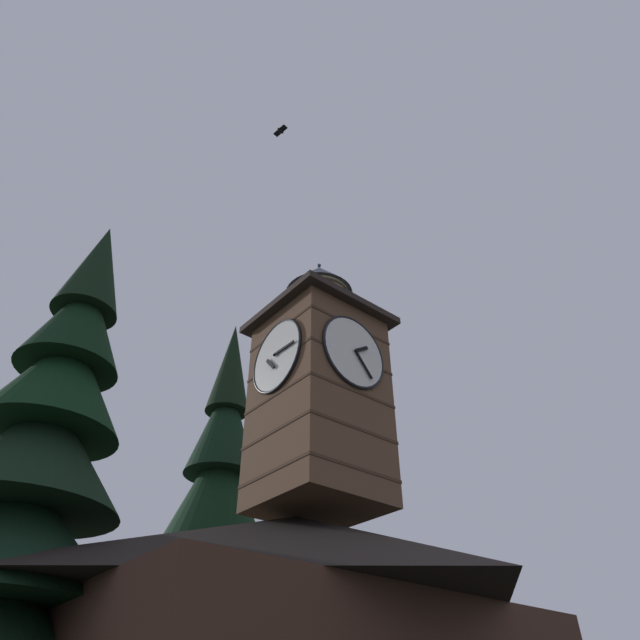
{
  "coord_description": "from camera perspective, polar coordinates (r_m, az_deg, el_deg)",
  "views": [
    {
      "loc": [
        11.21,
        11.87,
        1.81
      ],
      "look_at": [
        0.74,
        -0.92,
        13.95
      ],
      "focal_mm": 31.5,
      "sensor_mm": 36.0,
      "label": 1
    }
  ],
  "objects": [
    {
      "name": "pine_tree_aside",
      "position": [
        16.9,
        -27.6,
        -15.34
      ],
      "size": [
        6.7,
        6.7,
        16.39
      ],
      "color": "#473323",
      "rests_on": "ground_plane"
    },
    {
      "name": "flying_bird_high",
      "position": [
        22.04,
        -4.04,
        18.63
      ],
      "size": [
        0.3,
        0.59,
        0.16
      ],
      "color": "black"
    },
    {
      "name": "pine_tree_behind",
      "position": [
        24.59,
        -11.05,
        -22.51
      ],
      "size": [
        6.57,
        6.57,
        18.73
      ],
      "color": "#473323",
      "rests_on": "ground_plane"
    },
    {
      "name": "clock_tower",
      "position": [
        19.5,
        -0.11,
        -6.58
      ],
      "size": [
        4.27,
        4.27,
        9.96
      ],
      "color": "brown",
      "rests_on": "building_main"
    },
    {
      "name": "moon",
      "position": [
        55.6,
        -9.68,
        -26.32
      ],
      "size": [
        1.77,
        1.77,
        1.77
      ],
      "color": "silver"
    }
  ]
}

